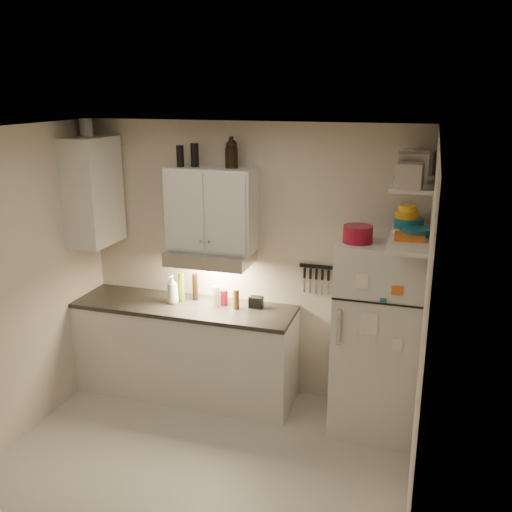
# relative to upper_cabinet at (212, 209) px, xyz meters

# --- Properties ---
(floor) EXTENTS (3.20, 3.00, 0.02)m
(floor) POSITION_rel_upper_cabinet_xyz_m (0.30, -1.33, -1.84)
(floor) COLOR #B3AFA5
(floor) RESTS_ON ground
(ceiling) EXTENTS (3.20, 3.00, 0.02)m
(ceiling) POSITION_rel_upper_cabinet_xyz_m (0.30, -1.33, 0.78)
(ceiling) COLOR white
(ceiling) RESTS_ON ground
(back_wall) EXTENTS (3.20, 0.02, 2.60)m
(back_wall) POSITION_rel_upper_cabinet_xyz_m (0.30, 0.18, -0.53)
(back_wall) COLOR beige
(back_wall) RESTS_ON ground
(right_wall) EXTENTS (0.02, 3.00, 2.60)m
(right_wall) POSITION_rel_upper_cabinet_xyz_m (1.91, -1.33, -0.53)
(right_wall) COLOR beige
(right_wall) RESTS_ON ground
(base_cabinet) EXTENTS (2.10, 0.60, 0.88)m
(base_cabinet) POSITION_rel_upper_cabinet_xyz_m (-0.25, -0.14, -1.39)
(base_cabinet) COLOR silver
(base_cabinet) RESTS_ON floor
(countertop) EXTENTS (2.10, 0.62, 0.04)m
(countertop) POSITION_rel_upper_cabinet_xyz_m (-0.25, -0.14, -0.93)
(countertop) COLOR #2A2824
(countertop) RESTS_ON base_cabinet
(upper_cabinet) EXTENTS (0.80, 0.33, 0.75)m
(upper_cabinet) POSITION_rel_upper_cabinet_xyz_m (0.00, 0.00, 0.00)
(upper_cabinet) COLOR silver
(upper_cabinet) RESTS_ON back_wall
(side_cabinet) EXTENTS (0.33, 0.55, 1.00)m
(side_cabinet) POSITION_rel_upper_cabinet_xyz_m (-1.14, -0.14, 0.12)
(side_cabinet) COLOR silver
(side_cabinet) RESTS_ON left_wall
(range_hood) EXTENTS (0.76, 0.46, 0.12)m
(range_hood) POSITION_rel_upper_cabinet_xyz_m (0.00, -0.06, -0.44)
(range_hood) COLOR silver
(range_hood) RESTS_ON back_wall
(fridge) EXTENTS (0.70, 0.68, 1.70)m
(fridge) POSITION_rel_upper_cabinet_xyz_m (1.55, -0.18, -0.98)
(fridge) COLOR silver
(fridge) RESTS_ON floor
(shelf_hi) EXTENTS (0.30, 0.95, 0.03)m
(shelf_hi) POSITION_rel_upper_cabinet_xyz_m (1.75, -0.31, 0.38)
(shelf_hi) COLOR silver
(shelf_hi) RESTS_ON right_wall
(shelf_lo) EXTENTS (0.30, 0.95, 0.03)m
(shelf_lo) POSITION_rel_upper_cabinet_xyz_m (1.75, -0.31, -0.07)
(shelf_lo) COLOR silver
(shelf_lo) RESTS_ON right_wall
(knife_strip) EXTENTS (0.42, 0.02, 0.03)m
(knife_strip) POSITION_rel_upper_cabinet_xyz_m (1.00, 0.15, -0.51)
(knife_strip) COLOR black
(knife_strip) RESTS_ON back_wall
(dutch_oven) EXTENTS (0.26, 0.26, 0.14)m
(dutch_oven) POSITION_rel_upper_cabinet_xyz_m (1.36, -0.32, -0.06)
(dutch_oven) COLOR maroon
(dutch_oven) RESTS_ON fridge
(book_stack) EXTENTS (0.24, 0.30, 0.10)m
(book_stack) POSITION_rel_upper_cabinet_xyz_m (1.75, -0.35, -0.08)
(book_stack) COLOR orange
(book_stack) RESTS_ON fridge
(spice_jar) EXTENTS (0.07, 0.07, 0.10)m
(spice_jar) POSITION_rel_upper_cabinet_xyz_m (1.64, -0.21, -0.08)
(spice_jar) COLOR silver
(spice_jar) RESTS_ON fridge
(stock_pot) EXTENTS (0.32, 0.32, 0.19)m
(stock_pot) POSITION_rel_upper_cabinet_xyz_m (1.78, 0.02, 0.49)
(stock_pot) COLOR silver
(stock_pot) RESTS_ON shelf_hi
(tin_a) EXTENTS (0.22, 0.20, 0.21)m
(tin_a) POSITION_rel_upper_cabinet_xyz_m (1.74, -0.42, 0.50)
(tin_a) COLOR #AAAAAD
(tin_a) RESTS_ON shelf_hi
(tin_b) EXTENTS (0.19, 0.19, 0.17)m
(tin_b) POSITION_rel_upper_cabinet_xyz_m (1.73, -0.71, 0.48)
(tin_b) COLOR #AAAAAD
(tin_b) RESTS_ON shelf_hi
(bowl_teal) EXTENTS (0.24, 0.24, 0.09)m
(bowl_teal) POSITION_rel_upper_cabinet_xyz_m (1.73, -0.05, -0.00)
(bowl_teal) COLOR #155F78
(bowl_teal) RESTS_ON shelf_lo
(bowl_orange) EXTENTS (0.19, 0.19, 0.06)m
(bowl_orange) POSITION_rel_upper_cabinet_xyz_m (1.71, -0.07, 0.07)
(bowl_orange) COLOR orange
(bowl_orange) RESTS_ON bowl_teal
(bowl_yellow) EXTENTS (0.15, 0.15, 0.05)m
(bowl_yellow) POSITION_rel_upper_cabinet_xyz_m (1.71, -0.07, 0.12)
(bowl_yellow) COLOR yellow
(bowl_yellow) RESTS_ON bowl_orange
(plates) EXTENTS (0.24, 0.24, 0.06)m
(plates) POSITION_rel_upper_cabinet_xyz_m (1.80, -0.24, -0.02)
(plates) COLOR #155F78
(plates) RESTS_ON shelf_lo
(growler_a) EXTENTS (0.12, 0.12, 0.24)m
(growler_a) POSITION_rel_upper_cabinet_xyz_m (0.17, 0.05, 0.50)
(growler_a) COLOR black
(growler_a) RESTS_ON upper_cabinet
(growler_b) EXTENTS (0.14, 0.14, 0.25)m
(growler_b) POSITION_rel_upper_cabinet_xyz_m (0.19, 0.02, 0.50)
(growler_b) COLOR black
(growler_b) RESTS_ON upper_cabinet
(thermos_a) EXTENTS (0.09, 0.09, 0.21)m
(thermos_a) POSITION_rel_upper_cabinet_xyz_m (-0.15, -0.00, 0.48)
(thermos_a) COLOR black
(thermos_a) RESTS_ON upper_cabinet
(thermos_b) EXTENTS (0.08, 0.08, 0.19)m
(thermos_b) POSITION_rel_upper_cabinet_xyz_m (-0.28, -0.04, 0.47)
(thermos_b) COLOR black
(thermos_b) RESTS_ON upper_cabinet
(side_jar) EXTENTS (0.15, 0.15, 0.16)m
(side_jar) POSITION_rel_upper_cabinet_xyz_m (-1.20, -0.06, 0.71)
(side_jar) COLOR silver
(side_jar) RESTS_ON side_cabinet
(soap_bottle) EXTENTS (0.14, 0.15, 0.31)m
(soap_bottle) POSITION_rel_upper_cabinet_xyz_m (-0.37, -0.13, -0.75)
(soap_bottle) COLOR silver
(soap_bottle) RESTS_ON countertop
(pepper_mill) EXTENTS (0.06, 0.06, 0.19)m
(pepper_mill) POSITION_rel_upper_cabinet_xyz_m (0.25, -0.09, -0.81)
(pepper_mill) COLOR brown
(pepper_mill) RESTS_ON countertop
(oil_bottle) EXTENTS (0.07, 0.07, 0.28)m
(oil_bottle) POSITION_rel_upper_cabinet_xyz_m (-0.31, -0.06, -0.76)
(oil_bottle) COLOR #52711C
(oil_bottle) RESTS_ON countertop
(vinegar_bottle) EXTENTS (0.06, 0.06, 0.26)m
(vinegar_bottle) POSITION_rel_upper_cabinet_xyz_m (-0.20, 0.02, -0.77)
(vinegar_bottle) COLOR black
(vinegar_bottle) RESTS_ON countertop
(clear_bottle) EXTENTS (0.09, 0.09, 0.20)m
(clear_bottle) POSITION_rel_upper_cabinet_xyz_m (0.06, -0.09, -0.80)
(clear_bottle) COLOR silver
(clear_bottle) RESTS_ON countertop
(red_jar) EXTENTS (0.09, 0.09, 0.15)m
(red_jar) POSITION_rel_upper_cabinet_xyz_m (0.11, -0.03, -0.83)
(red_jar) COLOR maroon
(red_jar) RESTS_ON countertop
(caddy) EXTENTS (0.13, 0.09, 0.10)m
(caddy) POSITION_rel_upper_cabinet_xyz_m (0.42, -0.01, -0.85)
(caddy) COLOR black
(caddy) RESTS_ON countertop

